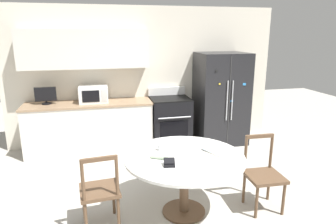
{
  "coord_description": "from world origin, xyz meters",
  "views": [
    {
      "loc": [
        -0.9,
        -3.11,
        2.11
      ],
      "look_at": [
        0.11,
        1.15,
        0.95
      ],
      "focal_mm": 32.0,
      "sensor_mm": 36.0,
      "label": 1
    }
  ],
  "objects": [
    {
      "name": "countertop_tv",
      "position": [
        -1.8,
        2.35,
        1.06
      ],
      "size": [
        0.36,
        0.16,
        0.3
      ],
      "color": "black",
      "rests_on": "kitchen_counter"
    },
    {
      "name": "kitchen_counter",
      "position": [
        -1.09,
        2.29,
        0.45
      ],
      "size": [
        2.25,
        0.64,
        0.9
      ],
      "color": "silver",
      "rests_on": "ground_plane"
    },
    {
      "name": "back_wall",
      "position": [
        -0.3,
        2.59,
        1.45
      ],
      "size": [
        5.2,
        0.44,
        2.6
      ],
      "color": "silver",
      "rests_on": "ground_plane"
    },
    {
      "name": "dining_table",
      "position": [
        0.02,
        -0.03,
        0.62
      ],
      "size": [
        1.4,
        1.4,
        0.73
      ],
      "color": "white",
      "rests_on": "ground_plane"
    },
    {
      "name": "microwave",
      "position": [
        -0.99,
        2.32,
        1.05
      ],
      "size": [
        0.5,
        0.37,
        0.29
      ],
      "color": "white",
      "rests_on": "kitchen_counter"
    },
    {
      "name": "mail_stack",
      "position": [
        0.43,
        0.01,
        0.74
      ],
      "size": [
        0.32,
        0.36,
        0.02
      ],
      "color": "white",
      "rests_on": "dining_table"
    },
    {
      "name": "dining_chair_right",
      "position": [
        0.99,
        -0.14,
        0.43
      ],
      "size": [
        0.44,
        0.44,
        0.9
      ],
      "rotation": [
        0.0,
        0.0,
        3.1
      ],
      "color": "brown",
      "rests_on": "ground_plane"
    },
    {
      "name": "oven_range",
      "position": [
        0.41,
        2.26,
        0.47
      ],
      "size": [
        0.73,
        0.68,
        1.08
      ],
      "color": "black",
      "rests_on": "ground_plane"
    },
    {
      "name": "candle_glass",
      "position": [
        -0.2,
        0.2,
        0.77
      ],
      "size": [
        0.09,
        0.09,
        0.08
      ],
      "color": "silver",
      "rests_on": "dining_table"
    },
    {
      "name": "refrigerator",
      "position": [
        1.41,
        2.19,
        0.88
      ],
      "size": [
        0.93,
        0.8,
        1.75
      ],
      "color": "black",
      "rests_on": "ground_plane"
    },
    {
      "name": "ground_plane",
      "position": [
        0.0,
        0.0,
        0.0
      ],
      "size": [
        14.0,
        14.0,
        0.0
      ],
      "primitive_type": "plane",
      "color": "#B2ADA3"
    },
    {
      "name": "folded_napkin",
      "position": [
        -0.28,
        -0.04,
        0.76
      ],
      "size": [
        0.19,
        0.14,
        0.05
      ],
      "color": "beige",
      "rests_on": "dining_table"
    },
    {
      "name": "wallet",
      "position": [
        -0.21,
        -0.24,
        0.76
      ],
      "size": [
        0.14,
        0.15,
        0.07
      ],
      "color": "black",
      "rests_on": "dining_table"
    },
    {
      "name": "dining_chair_left",
      "position": [
        -0.95,
        -0.08,
        0.43
      ],
      "size": [
        0.46,
        0.46,
        0.9
      ],
      "rotation": [
        0.0,
        0.0,
        6.38
      ],
      "color": "brown",
      "rests_on": "ground_plane"
    }
  ]
}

